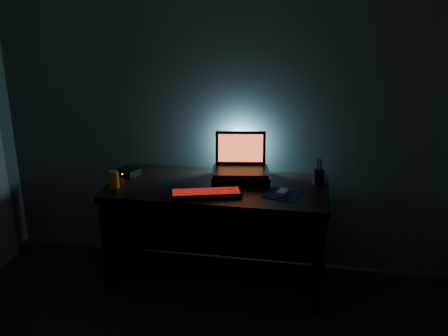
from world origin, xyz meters
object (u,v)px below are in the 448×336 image
at_px(juice_glass, 114,179).
at_px(router, 128,172).
at_px(pen_cup, 319,177).
at_px(mouse, 283,192).
at_px(keyboard, 206,193).
at_px(laptop, 241,161).

distance_m(juice_glass, router, 0.26).
bearing_deg(pen_cup, mouse, -133.04).
height_order(keyboard, juice_glass, juice_glass).
relative_size(keyboard, mouse, 5.11).
xyz_separation_m(keyboard, mouse, (0.49, 0.09, 0.00)).
height_order(laptop, juice_glass, laptop).
relative_size(pen_cup, juice_glass, 0.88).
bearing_deg(juice_glass, router, 90.00).
bearing_deg(laptop, keyboard, -123.40).
xyz_separation_m(pen_cup, router, (-1.36, -0.05, -0.03)).
height_order(juice_glass, router, juice_glass).
relative_size(mouse, juice_glass, 0.80).
relative_size(keyboard, router, 2.66).
distance_m(laptop, pen_cup, 0.56).
distance_m(mouse, pen_cup, 0.34).
bearing_deg(juice_glass, laptop, 23.52).
relative_size(pen_cup, router, 0.57).
bearing_deg(router, laptop, 30.11).
bearing_deg(laptop, juice_glass, -165.36).
bearing_deg(keyboard, pen_cup, 8.46).
distance_m(keyboard, juice_glass, 0.64).
xyz_separation_m(mouse, router, (-1.13, 0.19, 0.01)).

